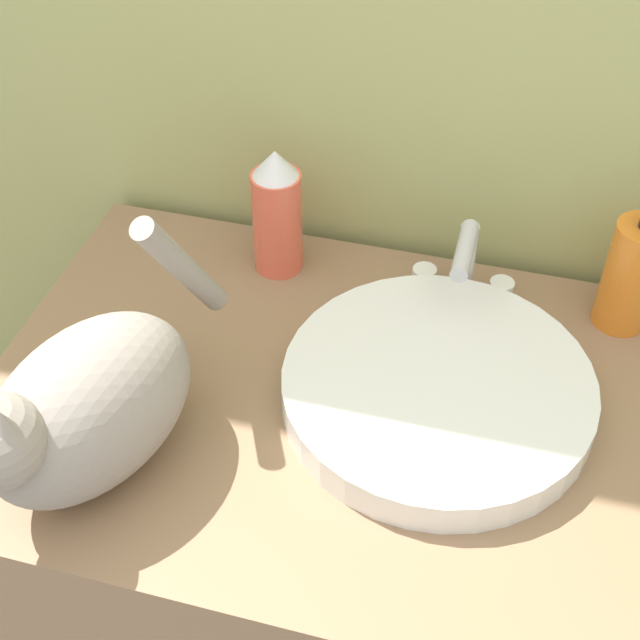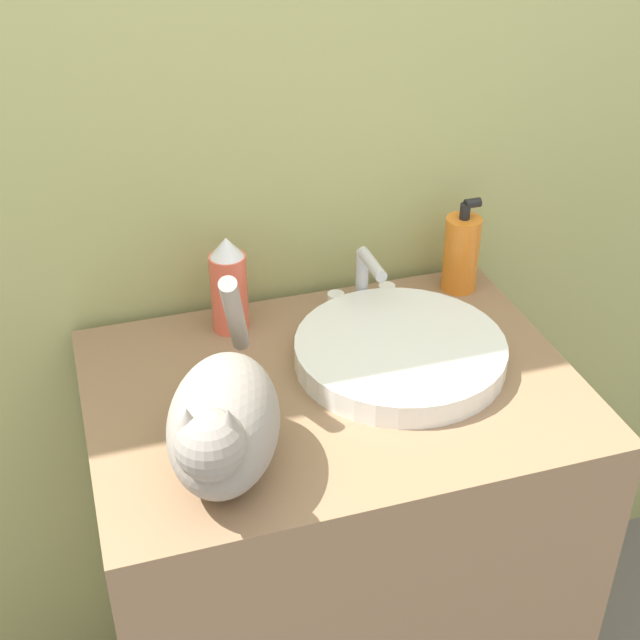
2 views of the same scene
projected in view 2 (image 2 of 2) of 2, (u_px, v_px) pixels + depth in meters
wall_back at (275, 120)px, 1.57m from camera, size 6.00×0.05×2.50m
vanity_cabinet at (331, 572)px, 1.73m from camera, size 0.81×0.60×0.91m
sink_basin at (400, 352)px, 1.52m from camera, size 0.36×0.36×0.04m
faucet at (364, 283)px, 1.65m from camera, size 0.13×0.11×0.13m
cat at (223, 423)px, 1.24m from camera, size 0.24×0.37×0.26m
soap_bottle at (461, 253)px, 1.70m from camera, size 0.07×0.07×0.19m
spray_bottle at (229, 285)px, 1.58m from camera, size 0.07×0.07×0.18m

